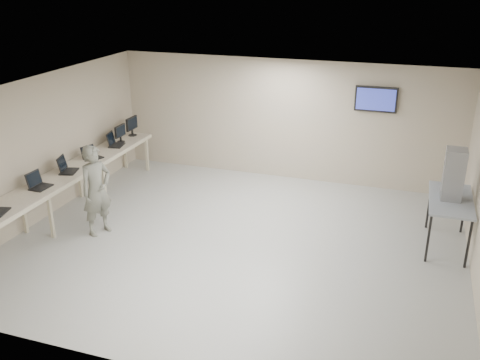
% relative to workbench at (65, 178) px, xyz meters
% --- Properties ---
extents(room, '(8.01, 7.01, 2.81)m').
position_rel_workbench_xyz_m(room, '(3.62, 0.06, 0.58)').
color(room, '#ABABAB').
rests_on(room, ground).
extents(workbench, '(0.76, 6.00, 0.90)m').
position_rel_workbench_xyz_m(workbench, '(0.00, 0.00, 0.00)').
color(workbench, beige).
rests_on(workbench, ground).
extents(laptop_1, '(0.33, 0.40, 0.30)m').
position_rel_workbench_xyz_m(laptop_1, '(-0.03, -0.74, 0.15)').
color(laptop_1, black).
rests_on(laptop_1, workbench).
extents(laptop_2, '(0.43, 0.46, 0.31)m').
position_rel_workbench_xyz_m(laptop_2, '(-0.03, 0.13, 0.15)').
color(laptop_2, black).
rests_on(laptop_2, workbench).
extents(laptop_3, '(0.39, 0.42, 0.28)m').
position_rel_workbench_xyz_m(laptop_3, '(-0.00, 0.97, 0.15)').
color(laptop_3, black).
rests_on(laptop_3, workbench).
extents(laptop_4, '(0.39, 0.44, 0.31)m').
position_rel_workbench_xyz_m(laptop_4, '(-0.01, 1.91, 0.15)').
color(laptop_4, black).
rests_on(laptop_4, workbench).
extents(monitor_near, '(0.18, 0.41, 0.40)m').
position_rel_workbench_xyz_m(monitor_near, '(-0.01, 2.20, 0.32)').
color(monitor_near, black).
rests_on(monitor_near, workbench).
extents(monitor_far, '(0.20, 0.46, 0.46)m').
position_rel_workbench_xyz_m(monitor_far, '(-0.01, 2.75, 0.35)').
color(monitor_far, black).
rests_on(monitor_far, workbench).
extents(soldier, '(0.62, 0.74, 1.72)m').
position_rel_workbench_xyz_m(soldier, '(1.01, -0.44, 0.04)').
color(soldier, '#5C5E51').
rests_on(soldier, ground).
extents(side_table, '(0.73, 1.56, 0.94)m').
position_rel_workbench_xyz_m(side_table, '(7.19, 1.05, 0.04)').
color(side_table, gray).
rests_on(side_table, ground).
extents(storage_bins, '(0.34, 0.38, 0.90)m').
position_rel_workbench_xyz_m(storage_bins, '(7.17, 1.05, 0.56)').
color(storage_bins, '#A0A2A6').
rests_on(storage_bins, side_table).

